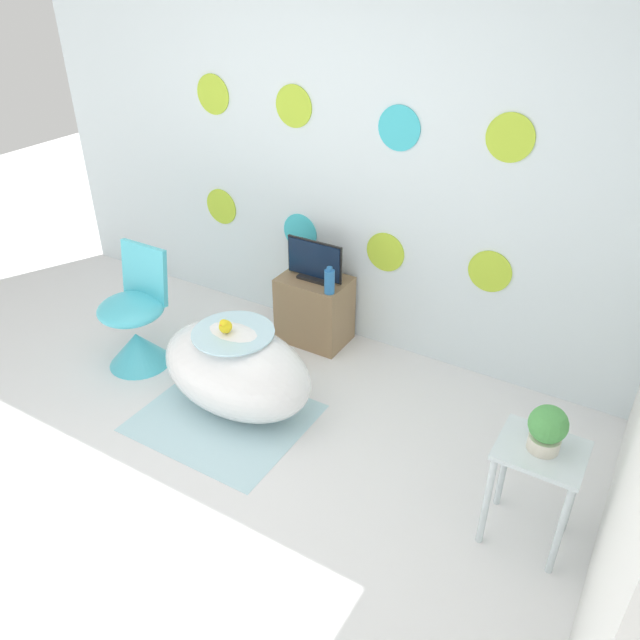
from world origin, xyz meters
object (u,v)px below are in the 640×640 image
Objects in this scene: bathtub at (236,370)px; potted_plant_left at (547,428)px; chair at (136,328)px; tv at (314,262)px; vase at (329,281)px.

potted_plant_left is at bearing -2.30° from bathtub.
potted_plant_left is (2.61, -0.12, 0.40)m from chair.
tv is (-0.01, 0.90, 0.32)m from bathtub.
bathtub is 0.85m from vase.
vase is at bearing 151.55° from potted_plant_left.
vase is (0.19, -0.12, -0.04)m from tv.
chair reaches higher than potted_plant_left.
tv is 0.22m from vase.
vase is 1.78m from potted_plant_left.
bathtub is 5.25× the size of vase.
chair is (-0.86, 0.05, -0.01)m from bathtub.
chair is 3.60× the size of potted_plant_left.
chair is 4.31× the size of vase.
potted_plant_left is at bearing -28.45° from vase.
tv is at bearing 151.09° from potted_plant_left.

